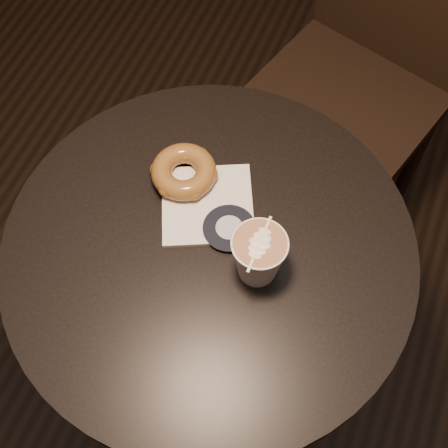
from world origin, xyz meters
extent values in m
plane|color=black|center=(0.00, 0.00, 0.00)|extent=(4.50, 4.50, 0.00)
cylinder|color=black|center=(0.00, 0.00, 0.73)|extent=(0.70, 0.70, 0.03)
cylinder|color=black|center=(0.00, 0.00, 0.37)|extent=(0.07, 0.07, 0.70)
cylinder|color=black|center=(0.00, 0.00, 0.01)|extent=(0.44, 0.44, 0.02)
cube|color=black|center=(0.10, 0.61, 0.48)|extent=(0.53, 0.53, 0.04)
cylinder|color=black|center=(-0.13, 0.49, 0.24)|extent=(0.04, 0.04, 0.48)
cylinder|color=black|center=(0.22, 0.39, 0.24)|extent=(0.04, 0.04, 0.48)
cylinder|color=black|center=(-0.02, 0.84, 0.24)|extent=(0.04, 0.04, 0.48)
cylinder|color=black|center=(0.32, 0.73, 0.24)|extent=(0.04, 0.04, 0.48)
cube|color=white|center=(-0.03, 0.07, 0.75)|extent=(0.21, 0.21, 0.01)
torus|color=brown|center=(-0.09, 0.10, 0.78)|extent=(0.11, 0.11, 0.04)
camera|label=1|loc=(0.20, -0.42, 1.68)|focal=50.00mm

